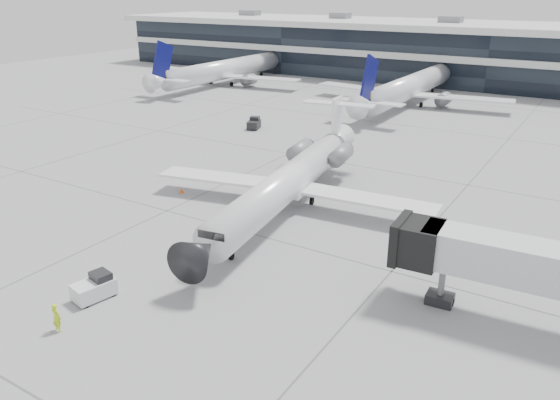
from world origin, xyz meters
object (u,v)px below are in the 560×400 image
Objects in this scene: ramp_worker at (56,317)px; baggage_tug at (95,288)px; regional_jet at (290,180)px; jet_bridge at (556,270)px.

baggage_tug is at bearing -72.73° from ramp_worker.
jet_bridge is (21.20, -8.20, 1.24)m from regional_jet.
ramp_worker is at bearing -102.38° from regional_jet.
regional_jet reaches higher than jet_bridge.
regional_jet is 18.29× the size of ramp_worker.
regional_jet is 19.19m from baggage_tug.
jet_bridge is at bearing -29.67° from regional_jet.
jet_bridge is 26.92m from ramp_worker.
ramp_worker is 3.56m from baggage_tug.
baggage_tug is (-23.67, -10.75, -3.00)m from jet_bridge.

